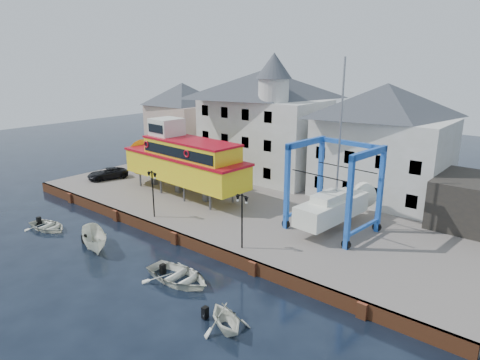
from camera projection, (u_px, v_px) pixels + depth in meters
The scene contains 15 objects.
ground at pixel (175, 244), 34.58m from camera, with size 140.00×140.00×0.00m, color black.
hardstanding at pixel (258, 203), 42.58m from camera, with size 44.00×22.00×1.00m, color slate.
quay_wall at pixel (176, 238), 34.52m from camera, with size 44.00×0.47×1.00m.
building_pink at pixel (183, 122), 57.23m from camera, with size 8.00×7.00×10.30m.
building_white_main at pixel (264, 122), 49.14m from camera, with size 14.00×8.30×14.00m.
building_white_right at pixel (383, 142), 41.28m from camera, with size 12.00×8.00×11.20m.
lamp_post_left at pixel (152, 182), 36.77m from camera, with size 1.12×0.32×4.20m.
lamp_post_right at pixel (242, 207), 30.63m from camera, with size 1.12×0.32×4.20m.
tour_boat at pixel (178, 159), 43.51m from camera, with size 17.51×5.15×7.53m.
travel_lift at pixel (338, 201), 34.77m from camera, with size 6.75×9.15×13.57m.
van at pixel (108, 173), 49.23m from camera, with size 2.08×4.50×1.25m, color black.
motorboat_a at pixel (96, 249), 33.66m from camera, with size 1.71×4.54×1.75m, color white.
motorboat_b at pixel (179, 281), 28.77m from camera, with size 3.59×5.02×1.04m, color white.
motorboat_c at pixel (226, 329), 23.70m from camera, with size 2.70×3.13×1.65m, color white.
motorboat_d at pixel (48, 229), 37.48m from camera, with size 2.83×3.97×0.82m, color white.
Camera 1 is at (24.34, -21.13, 14.53)m, focal length 32.00 mm.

